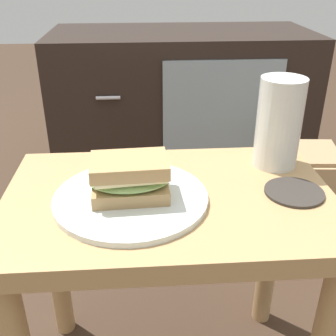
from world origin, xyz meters
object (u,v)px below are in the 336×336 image
tv_cabinet (181,107)px  beer_glass (279,125)px  paper_bag (298,200)px  plate (131,198)px  coaster (294,192)px  sandwich_front (130,178)px

tv_cabinet → beer_glass: 0.89m
beer_glass → paper_bag: 0.55m
plate → coaster: plate is taller
beer_glass → tv_cabinet: bearing=96.3°
tv_cabinet → sandwich_front: size_ratio=7.11×
coaster → sandwich_front: bearing=-179.3°
plate → sandwich_front: 0.04m
plate → sandwich_front: size_ratio=1.88×
tv_cabinet → coaster: size_ratio=9.60×
tv_cabinet → paper_bag: (0.31, -0.52, -0.13)m
paper_bag → sandwich_front: bearing=-137.5°
sandwich_front → tv_cabinet: bearing=79.4°
tv_cabinet → beer_glass: beer_glass is taller
beer_glass → coaster: beer_glass is taller
beer_glass → sandwich_front: bearing=-157.2°
sandwich_front → beer_glass: bearing=22.8°
tv_cabinet → plate: bearing=-100.6°
tv_cabinet → plate: (-0.18, -0.96, 0.17)m
tv_cabinet → coaster: tv_cabinet is taller
coaster → paper_bag: (0.21, 0.44, -0.30)m
sandwich_front → paper_bag: bearing=42.5°
tv_cabinet → beer_glass: size_ratio=5.69×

